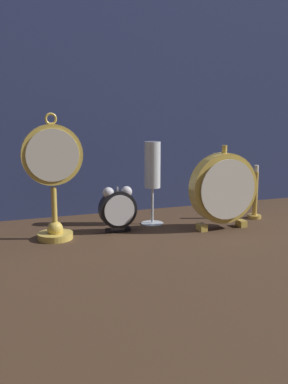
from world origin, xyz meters
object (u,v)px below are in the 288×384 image
(alarm_clock_twin_bell, at_px, (118,207))
(champagne_flute, at_px, (152,171))
(pocket_watch_on_stand, at_px, (53,179))
(mantel_clock_silver, at_px, (223,189))
(brass_candlestick, at_px, (255,200))

(alarm_clock_twin_bell, xyz_separation_m, champagne_flute, (0.12, 0.05, 0.08))
(pocket_watch_on_stand, bearing_deg, alarm_clock_twin_bell, 2.41)
(alarm_clock_twin_bell, relative_size, champagne_flute, 0.52)
(mantel_clock_silver, bearing_deg, pocket_watch_on_stand, 172.28)
(champagne_flute, xyz_separation_m, brass_candlestick, (0.31, -0.04, -0.10))
(pocket_watch_on_stand, distance_m, champagne_flute, 0.29)
(pocket_watch_on_stand, xyz_separation_m, alarm_clock_twin_bell, (0.17, 0.01, -0.09))
(mantel_clock_silver, xyz_separation_m, champagne_flute, (-0.16, 0.11, 0.04))
(pocket_watch_on_stand, xyz_separation_m, brass_candlestick, (0.60, 0.01, -0.10))
(pocket_watch_on_stand, bearing_deg, brass_candlestick, 0.90)
(mantel_clock_silver, relative_size, champagne_flute, 0.97)
(champagne_flute, height_order, brass_candlestick, champagne_flute)
(brass_candlestick, bearing_deg, mantel_clock_silver, -155.39)
(pocket_watch_on_stand, relative_size, champagne_flute, 1.34)
(alarm_clock_twin_bell, xyz_separation_m, mantel_clock_silver, (0.28, -0.07, 0.04))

